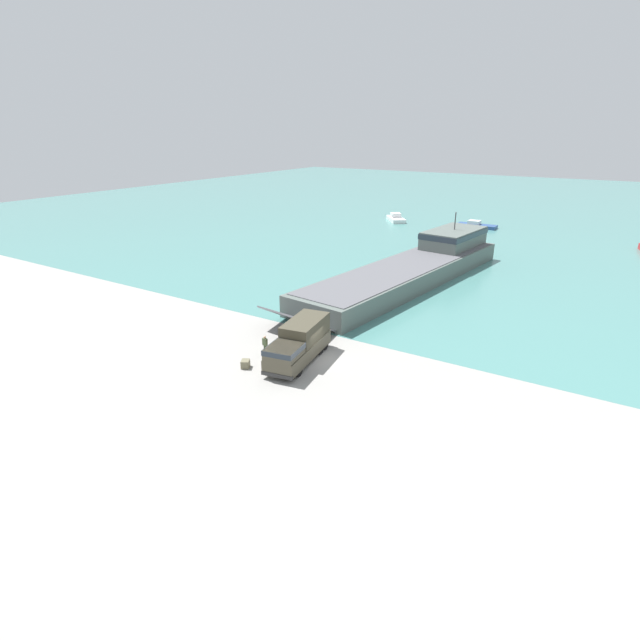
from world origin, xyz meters
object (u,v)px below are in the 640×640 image
(military_truck, at_px, (299,343))
(soldier_on_ramp, at_px, (265,344))
(moored_boat_a, at_px, (396,218))
(cargo_crate, at_px, (245,364))
(moored_boat_c, at_px, (476,225))
(landing_craft, at_px, (417,265))

(military_truck, relative_size, soldier_on_ramp, 5.03)
(moored_boat_a, xyz_separation_m, cargo_crate, (17.70, -69.12, -0.21))
(moored_boat_c, distance_m, cargo_crate, 70.81)
(soldier_on_ramp, distance_m, moored_boat_a, 68.46)
(soldier_on_ramp, bearing_deg, military_truck, 107.18)
(soldier_on_ramp, distance_m, moored_boat_c, 67.88)
(military_truck, height_order, soldier_on_ramp, military_truck)
(moored_boat_a, relative_size, cargo_crate, 9.00)
(cargo_crate, bearing_deg, military_truck, 49.27)
(military_truck, bearing_deg, moored_boat_a, -172.07)
(military_truck, xyz_separation_m, cargo_crate, (-2.94, -3.42, -1.30))
(landing_craft, height_order, cargo_crate, landing_craft)
(moored_boat_a, relative_size, moored_boat_c, 0.93)
(military_truck, xyz_separation_m, moored_boat_a, (-20.64, 65.70, -1.09))
(moored_boat_c, height_order, cargo_crate, moored_boat_c)
(soldier_on_ramp, relative_size, moored_boat_c, 0.22)
(landing_craft, bearing_deg, military_truck, -81.07)
(military_truck, distance_m, soldier_on_ramp, 3.31)
(military_truck, xyz_separation_m, moored_boat_c, (-4.44, 67.38, -1.18))
(landing_craft, relative_size, military_truck, 5.01)
(soldier_on_ramp, bearing_deg, moored_boat_c, -170.57)
(landing_craft, bearing_deg, moored_boat_c, 101.93)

